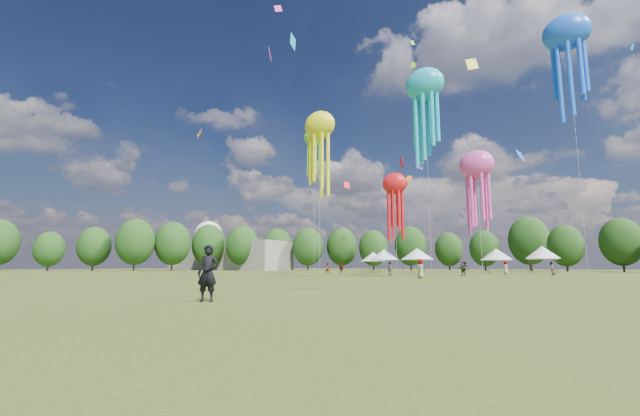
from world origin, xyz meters
The scene contains 10 objects.
ground centered at (0.00, 0.00, 0.00)m, with size 300.00×300.00×0.00m, color #384416.
observer_main centered at (7.68, -3.43, 0.96)m, with size 0.70×0.46×1.92m, color black.
spectator_near centered at (-2.91, 34.54, 0.83)m, with size 0.81×0.63×1.66m, color gray.
spectators_far centered at (2.22, 43.26, 0.89)m, with size 31.15×26.97×1.89m.
festival_tents centered at (-4.06, 54.87, 3.11)m, with size 33.95×10.98×4.22m.
show_kites centered at (2.04, 37.55, 20.56)m, with size 43.99×15.83×32.17m.
small_kites centered at (4.04, 40.49, 31.69)m, with size 70.68×56.88×42.57m.
treeline centered at (-3.87, 62.51, 6.54)m, with size 201.57×95.24×13.43m.
hangar centered at (-72.00, 72.00, 4.00)m, with size 40.00×12.00×8.00m, color gray.
radome centered at (-88.00, 78.00, 9.99)m, with size 9.00×9.00×16.00m.
Camera 1 is at (18.68, -12.84, 1.20)m, focal length 22.84 mm.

